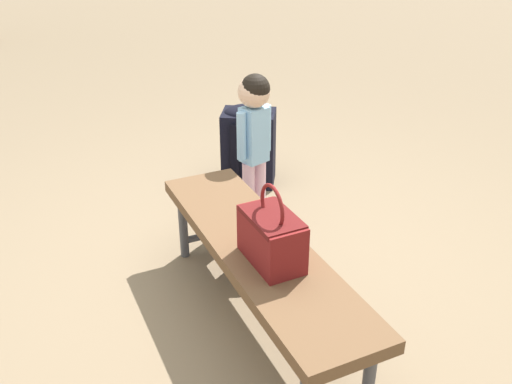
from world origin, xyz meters
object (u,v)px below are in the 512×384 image
at_px(park_bench, 258,254).
at_px(handbag, 272,236).
at_px(child_standing, 254,126).
at_px(backpack_large, 249,143).
at_px(backpack_small, 251,247).

xyz_separation_m(park_bench, handbag, (-0.15, -0.02, 0.18)).
xyz_separation_m(child_standing, backpack_large, (0.52, -0.07, -0.33)).
xyz_separation_m(handbag, backpack_large, (1.67, -0.24, -0.27)).
height_order(park_bench, handbag, handbag).
distance_m(child_standing, backpack_small, 0.76).
xyz_separation_m(handbag, child_standing, (1.14, -0.17, 0.06)).
distance_m(handbag, backpack_small, 0.71).
bearing_deg(handbag, park_bench, 9.37).
bearing_deg(park_bench, backpack_large, -9.96).
bearing_deg(child_standing, park_bench, 168.94).
xyz_separation_m(park_bench, child_standing, (1.00, -0.20, 0.24)).
xyz_separation_m(park_bench, backpack_small, (0.42, -0.05, -0.24)).
bearing_deg(handbag, child_standing, -8.50).
xyz_separation_m(backpack_large, backpack_small, (-1.10, 0.21, -0.15)).
height_order(park_bench, backpack_small, park_bench).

